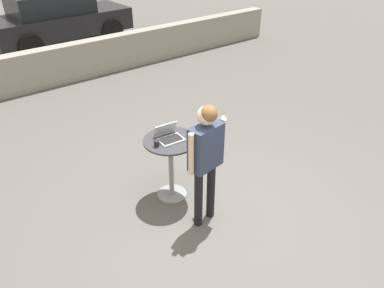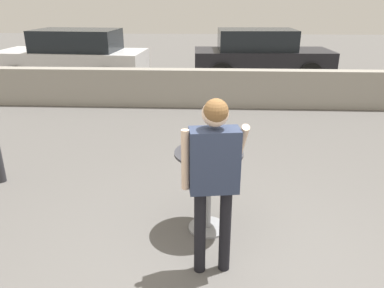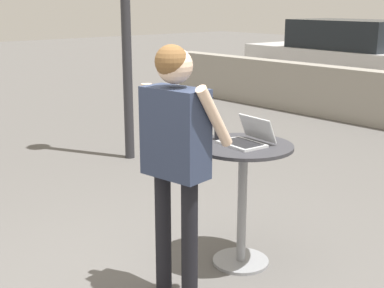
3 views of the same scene
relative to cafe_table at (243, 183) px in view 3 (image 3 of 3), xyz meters
name	(u,v)px [view 3 (image 3 of 3)]	position (x,y,z in m)	size (l,w,h in m)	color
cafe_table	(243,183)	(0.00, 0.00, 0.00)	(0.74, 0.74, 0.95)	gray
laptop	(247,139)	(0.00, 0.03, 0.34)	(0.36, 0.34, 0.20)	silver
coffee_mug	(219,134)	(-0.23, -0.03, 0.34)	(0.10, 0.07, 0.08)	#232328
standing_person	(175,142)	(0.05, -0.69, 0.45)	(0.58, 0.42, 1.72)	black
parked_car_near_street	(342,57)	(-4.07, 7.44, 0.16)	(4.42, 2.02, 1.61)	silver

